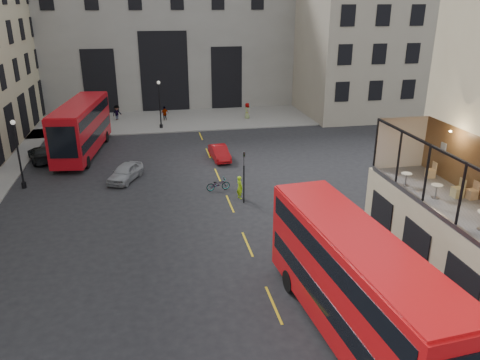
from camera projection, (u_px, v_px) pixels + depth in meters
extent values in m
plane|color=black|center=(314.00, 300.00, 22.45)|extent=(140.00, 140.00, 0.00)
cube|color=black|center=(414.00, 253.00, 22.62)|extent=(0.08, 9.20, 3.00)
cube|color=beige|center=(401.00, 143.00, 26.03)|extent=(3.00, 0.04, 2.90)
cube|color=black|center=(461.00, 143.00, 20.92)|extent=(3.00, 10.00, 0.04)
cube|color=slate|center=(422.00, 202.00, 21.66)|extent=(0.12, 10.00, 0.18)
cube|color=black|center=(431.00, 145.00, 20.67)|extent=(0.12, 10.00, 0.10)
cube|color=beige|center=(443.00, 148.00, 24.58)|extent=(0.04, 0.45, 0.55)
cylinder|color=#FFD899|center=(450.00, 131.00, 22.92)|extent=(0.12, 0.12, 0.05)
cube|color=#C4B993|center=(443.00, 246.00, 22.81)|extent=(3.00, 11.00, 4.50)
cube|color=slate|center=(451.00, 203.00, 21.98)|extent=(3.00, 10.00, 0.10)
cube|color=gray|center=(161.00, 36.00, 62.32)|extent=(34.00, 10.00, 18.00)
cube|color=black|center=(164.00, 72.00, 59.13)|extent=(6.00, 0.12, 10.00)
cube|color=black|center=(100.00, 82.00, 58.06)|extent=(4.00, 0.12, 8.00)
cube|color=black|center=(227.00, 78.00, 60.92)|extent=(4.00, 0.12, 8.00)
cube|color=gray|center=(363.00, 30.00, 59.09)|extent=(16.00, 18.00, 20.00)
cube|color=slate|center=(160.00, 120.00, 56.18)|extent=(40.00, 12.00, 0.12)
cylinder|color=black|center=(244.00, 184.00, 32.77)|extent=(0.10, 0.10, 2.80)
imported|color=black|center=(244.00, 159.00, 32.08)|extent=(0.16, 0.20, 1.00)
cylinder|color=black|center=(68.00, 135.00, 44.92)|extent=(0.10, 0.10, 2.80)
imported|color=black|center=(66.00, 115.00, 44.24)|extent=(0.16, 0.20, 1.00)
cylinder|color=black|center=(19.00, 157.00, 35.01)|extent=(0.14, 0.14, 5.00)
cylinder|color=black|center=(24.00, 185.00, 35.81)|extent=(0.36, 0.36, 0.50)
sphere|color=silver|center=(13.00, 122.00, 34.06)|extent=(0.36, 0.36, 0.36)
cylinder|color=black|center=(160.00, 107.00, 51.64)|extent=(0.14, 0.14, 5.00)
cylinder|color=black|center=(161.00, 127.00, 52.44)|extent=(0.36, 0.36, 0.50)
sphere|color=silver|center=(159.00, 83.00, 50.69)|extent=(0.36, 0.36, 0.36)
cube|color=#BC0D10|center=(355.00, 285.00, 19.08)|extent=(3.79, 12.34, 4.31)
cube|color=black|center=(354.00, 297.00, 19.30)|extent=(3.77, 11.68, 0.88)
cube|color=black|center=(358.00, 256.00, 18.61)|extent=(3.77, 11.68, 0.88)
cube|color=#BC0D10|center=(360.00, 237.00, 18.30)|extent=(3.66, 12.08, 0.13)
cylinder|color=black|center=(289.00, 281.00, 22.98)|extent=(0.40, 1.13, 1.10)
cylinder|color=black|center=(336.00, 273.00, 23.62)|extent=(0.40, 1.13, 1.10)
cube|color=#A50B13|center=(82.00, 127.00, 43.04)|extent=(4.24, 12.27, 4.26)
cube|color=black|center=(82.00, 133.00, 43.26)|extent=(4.20, 11.62, 0.87)
cube|color=black|center=(80.00, 113.00, 42.57)|extent=(4.20, 11.62, 0.87)
cube|color=#A50B13|center=(79.00, 104.00, 42.27)|extent=(4.10, 12.01, 0.13)
cylinder|color=black|center=(81.00, 137.00, 47.28)|extent=(0.44, 1.12, 1.09)
cylinder|color=black|center=(106.00, 137.00, 47.43)|extent=(0.44, 1.12, 1.09)
cylinder|color=black|center=(57.00, 163.00, 39.77)|extent=(0.44, 1.12, 1.09)
cylinder|color=black|center=(87.00, 162.00, 39.92)|extent=(0.44, 1.12, 1.09)
imported|color=gray|center=(125.00, 172.00, 37.17)|extent=(3.15, 4.33, 1.37)
imported|color=#A30A0E|center=(220.00, 153.00, 42.10)|extent=(1.66, 3.96, 1.27)
imported|color=black|center=(41.00, 154.00, 41.78)|extent=(3.17, 4.80, 1.29)
imported|color=gray|center=(218.00, 184.00, 35.31)|extent=(1.87, 0.85, 0.95)
imported|color=#A1DA17|center=(240.00, 187.00, 33.69)|extent=(0.59, 0.73, 1.72)
imported|color=gray|center=(78.00, 139.00, 45.34)|extent=(1.04, 0.91, 1.80)
imported|color=gray|center=(117.00, 113.00, 55.61)|extent=(1.37, 1.34, 1.89)
imported|color=gray|center=(165.00, 114.00, 55.51)|extent=(1.13, 0.85, 1.78)
imported|color=gray|center=(247.00, 111.00, 56.49)|extent=(0.72, 1.01, 1.96)
imported|color=gray|center=(61.00, 146.00, 43.12)|extent=(0.46, 0.66, 1.75)
cylinder|color=beige|center=(437.00, 185.00, 22.16)|extent=(0.55, 0.55, 0.04)
cylinder|color=slate|center=(436.00, 191.00, 22.28)|extent=(0.07, 0.07, 0.64)
cylinder|color=slate|center=(435.00, 198.00, 22.40)|extent=(0.40, 0.40, 0.03)
cylinder|color=white|center=(407.00, 174.00, 23.69)|extent=(0.53, 0.53, 0.04)
cylinder|color=slate|center=(406.00, 179.00, 23.81)|extent=(0.07, 0.07, 0.62)
cylinder|color=slate|center=(405.00, 185.00, 23.92)|extent=(0.39, 0.39, 0.03)
cube|color=tan|center=(471.00, 194.00, 22.23)|extent=(0.45, 0.45, 0.46)
cube|color=tan|center=(477.00, 185.00, 22.12)|extent=(0.06, 0.43, 0.41)
cube|color=tan|center=(457.00, 192.00, 22.41)|extent=(0.46, 0.46, 0.49)
cube|color=tan|center=(463.00, 183.00, 22.29)|extent=(0.05, 0.46, 0.43)
cube|color=#D8B37C|center=(430.00, 173.00, 24.95)|extent=(0.44, 0.44, 0.45)
cube|color=#D8B37C|center=(435.00, 166.00, 24.83)|extent=(0.06, 0.42, 0.40)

